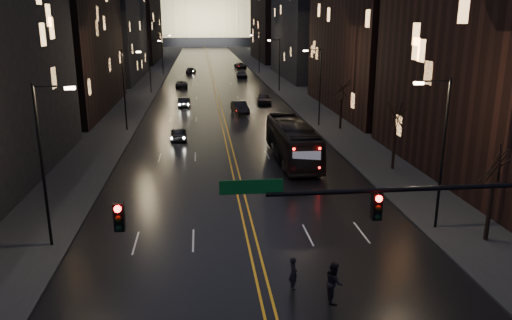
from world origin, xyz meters
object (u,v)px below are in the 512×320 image
object	(u,v)px
oncoming_car_b	(184,102)
receding_car_a	(240,107)
traffic_signal	(440,216)
pedestrian_b	(334,282)
oncoming_car_a	(179,133)
pedestrian_a	(293,273)
bus	(292,142)

from	to	relation	value
oncoming_car_b	receding_car_a	xyz separation A→B (m)	(7.53, -5.99, 0.12)
traffic_signal	pedestrian_b	bearing A→B (deg)	134.76
oncoming_car_a	oncoming_car_b	distance (m)	20.64
oncoming_car_a	traffic_signal	bearing A→B (deg)	105.29
traffic_signal	pedestrian_a	distance (m)	7.56
oncoming_car_b	pedestrian_b	world-z (taller)	pedestrian_b
bus	oncoming_car_a	world-z (taller)	bus
bus	oncoming_car_b	distance (m)	31.42
oncoming_car_a	pedestrian_a	size ratio (longest dim) A/B	2.60
bus	pedestrian_a	size ratio (longest dim) A/B	7.83
oncoming_car_a	pedestrian_a	xyz separation A→B (m)	(6.40, -30.67, 0.09)
oncoming_car_a	pedestrian_b	xyz separation A→B (m)	(7.98, -31.91, 0.24)
oncoming_car_b	pedestrian_a	world-z (taller)	pedestrian_a
oncoming_car_a	receding_car_a	distance (m)	16.48
pedestrian_a	oncoming_car_b	bearing A→B (deg)	-4.04
oncoming_car_b	receding_car_a	bearing A→B (deg)	144.94
bus	pedestrian_b	bearing A→B (deg)	-96.54
traffic_signal	oncoming_car_a	xyz separation A→B (m)	(-10.95, 34.90, -4.40)
oncoming_car_a	pedestrian_b	size ratio (longest dim) A/B	2.18
pedestrian_a	pedestrian_b	bearing A→B (deg)	-139.09
traffic_signal	oncoming_car_a	size ratio (longest dim) A/B	4.22
oncoming_car_a	pedestrian_b	distance (m)	32.89
bus	receding_car_a	world-z (taller)	bus
pedestrian_b	bus	bearing A→B (deg)	-1.70
bus	traffic_signal	bearing A→B (deg)	-89.30
traffic_signal	pedestrian_b	world-z (taller)	traffic_signal
pedestrian_b	pedestrian_a	bearing A→B (deg)	56.13
bus	receding_car_a	size ratio (longest dim) A/B	2.53
bus	oncoming_car_a	size ratio (longest dim) A/B	3.01
oncoming_car_b	pedestrian_a	size ratio (longest dim) A/B	2.63
receding_car_a	pedestrian_b	xyz separation A→B (m)	(0.44, -46.56, 0.13)
receding_car_a	oncoming_car_b	bearing A→B (deg)	134.25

